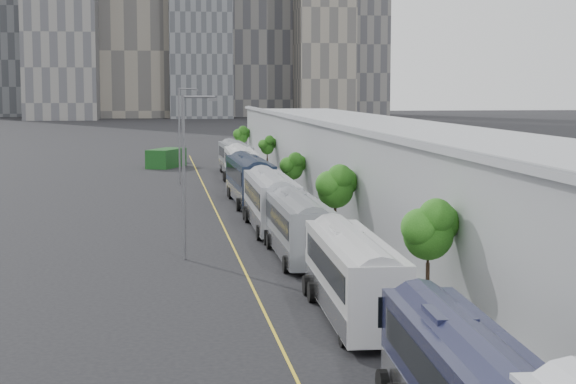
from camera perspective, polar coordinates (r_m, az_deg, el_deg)
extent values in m
cube|color=gray|center=(62.98, 6.21, -2.79)|extent=(10.00, 170.00, 0.12)
cube|color=gold|center=(61.33, -3.37, -3.05)|extent=(0.12, 160.00, 0.02)
cube|color=gray|center=(63.63, 9.74, 0.28)|extent=(12.00, 160.00, 6.80)
cube|color=gray|center=(63.43, 9.78, 2.49)|extent=(12.45, 160.40, 2.57)
cube|color=gray|center=(61.85, 4.57, 3.53)|extent=(0.30, 160.00, 0.40)
cube|color=gray|center=(316.03, 2.18, 10.77)|extent=(18.00, 18.00, 70.00)
cube|color=black|center=(26.97, 10.51, -10.21)|extent=(3.00, 10.64, 0.99)
cube|color=#161832|center=(28.14, 9.55, -7.26)|extent=(1.30, 2.08, 0.28)
cube|color=silver|center=(41.44, 3.84, -4.94)|extent=(2.92, 12.69, 3.06)
cube|color=black|center=(41.15, 3.90, -4.24)|extent=(2.93, 11.17, 1.04)
cube|color=silver|center=(41.64, 3.83, -6.26)|extent=(2.95, 12.43, 0.98)
cube|color=silver|center=(42.56, 3.47, -2.35)|extent=(1.33, 2.17, 0.29)
cube|color=slate|center=(55.84, 0.54, -2.03)|extent=(2.55, 12.63, 3.06)
cube|color=black|center=(55.57, 0.57, -1.50)|extent=(2.61, 11.11, 1.04)
cube|color=silver|center=(55.98, 0.54, -3.02)|extent=(2.59, 12.38, 0.98)
cube|color=slate|center=(57.05, 0.33, -0.16)|extent=(1.27, 2.14, 0.29)
cube|color=#A9ACB3|center=(67.07, -1.03, -0.54)|extent=(2.82, 13.48, 3.26)
cube|color=black|center=(66.80, -1.01, -0.06)|extent=(2.86, 11.87, 1.11)
cube|color=silver|center=(67.20, -1.03, -1.42)|extent=(2.86, 13.21, 1.04)
cube|color=#A9ACB3|center=(68.42, -1.18, 1.10)|extent=(1.37, 2.29, 0.31)
cube|color=#161E31|center=(82.13, -2.30, 0.73)|extent=(3.06, 13.83, 3.34)
cube|color=black|center=(81.87, -2.28, 1.14)|extent=(3.08, 12.18, 1.13)
cube|color=silver|center=(82.24, -2.29, -0.01)|extent=(3.10, 13.55, 1.07)
cube|color=#161E31|center=(83.56, -2.41, 2.08)|extent=(1.43, 2.36, 0.32)
cube|color=white|center=(97.63, -2.82, 1.55)|extent=(2.92, 13.28, 3.21)
cube|color=black|center=(97.38, -2.81, 1.88)|extent=(2.95, 11.70, 1.09)
cube|color=silver|center=(97.72, -2.82, 0.96)|extent=(2.95, 13.02, 1.03)
cube|color=white|center=(99.02, -2.90, 2.64)|extent=(1.37, 2.27, 0.31)
cube|color=gray|center=(108.85, -3.14, 2.02)|extent=(3.00, 13.12, 3.16)
cube|color=black|center=(108.61, -3.13, 2.31)|extent=(3.01, 11.55, 1.07)
cube|color=silver|center=(108.93, -3.13, 1.49)|extent=(3.03, 12.86, 1.01)
cube|color=gray|center=(110.24, -3.21, 2.97)|extent=(1.37, 2.25, 0.30)
cylinder|color=black|center=(43.03, 8.28, -4.58)|extent=(0.18, 0.18, 3.73)
sphere|color=#195713|center=(42.72, 8.32, -2.09)|extent=(2.23, 2.23, 2.23)
cylinder|color=black|center=(63.99, 2.82, -1.13)|extent=(0.18, 0.18, 3.40)
sphere|color=#195713|center=(63.79, 2.82, 0.45)|extent=(2.43, 2.43, 2.43)
cylinder|color=black|center=(85.96, 0.26, 0.57)|extent=(0.18, 0.18, 2.85)
sphere|color=#195713|center=(85.83, 0.26, 1.55)|extent=(1.91, 1.91, 1.91)
cylinder|color=black|center=(107.47, -1.24, 1.87)|extent=(0.18, 0.18, 3.46)
sphere|color=#195713|center=(107.35, -1.24, 2.75)|extent=(1.49, 1.49, 1.49)
cylinder|color=black|center=(137.82, -2.78, 2.75)|extent=(0.18, 0.18, 3.14)
sphere|color=#195713|center=(137.73, -2.78, 3.41)|extent=(1.95, 1.95, 1.95)
cylinder|color=#59595E|center=(55.24, -6.19, 0.83)|extent=(0.18, 0.18, 9.44)
cylinder|color=#59595E|center=(55.03, -5.31, 5.63)|extent=(1.80, 0.14, 0.14)
cube|color=#59595E|center=(55.07, -4.47, 5.49)|extent=(0.50, 0.22, 0.18)
cylinder|color=#59595E|center=(98.46, -6.46, 3.29)|extent=(0.18, 0.18, 9.85)
cylinder|color=#59595E|center=(98.36, -5.96, 6.11)|extent=(1.80, 0.14, 0.14)
cube|color=#59595E|center=(98.39, -5.49, 6.02)|extent=(0.50, 0.22, 0.18)
cube|color=#133F15|center=(120.27, -7.23, 2.00)|extent=(5.17, 6.99, 2.31)
imported|color=black|center=(128.51, -6.86, 2.10)|extent=(3.75, 5.94, 1.53)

